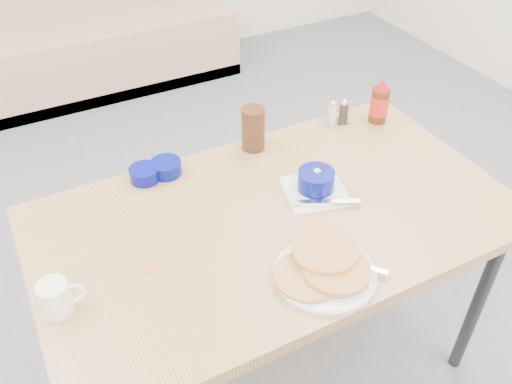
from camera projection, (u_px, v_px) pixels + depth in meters
name	position (u px, v px, depth m)	size (l,w,h in m)	color
booth_bench	(88.00, 35.00, 3.59)	(1.90, 0.56, 1.22)	tan
dining_table	(276.00, 230.00, 1.63)	(1.40, 0.80, 0.76)	tan
pancake_plate	(324.00, 269.00, 1.40)	(0.28, 0.27, 0.05)	white
coffee_mug	(57.00, 297.00, 1.29)	(0.11, 0.08, 0.09)	white
grits_setting	(316.00, 184.00, 1.65)	(0.22, 0.24, 0.08)	white
creamer_bowl	(145.00, 174.00, 1.70)	(0.10, 0.10, 0.04)	#040D6A
butter_bowl	(166.00, 168.00, 1.73)	(0.10, 0.10, 0.04)	#040D6A
amber_tumbler	(253.00, 129.00, 1.81)	(0.08, 0.08, 0.15)	#3F2414
condiment_caddy	(338.00, 113.00, 1.95)	(0.10, 0.08, 0.11)	silver
syrup_bottle	(380.00, 103.00, 1.94)	(0.07, 0.07, 0.17)	#47230F
sugar_wrapper	(145.00, 271.00, 1.41)	(0.04, 0.03, 0.00)	#E94D52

